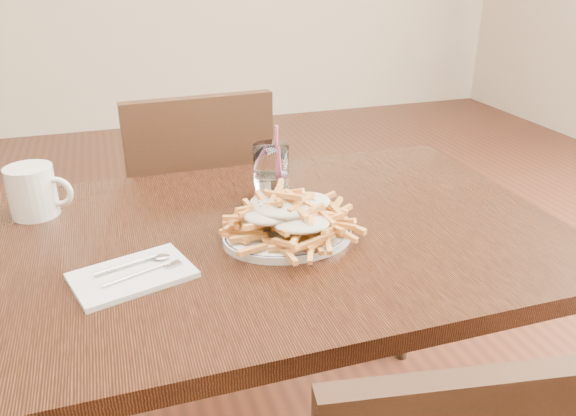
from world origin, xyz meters
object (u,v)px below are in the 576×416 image
object	(u,v)px
fries_plate	(288,235)
coffee_mug	(34,191)
table	(278,261)
loaded_fries	(288,212)
water_glass	(271,176)
chair_far	(198,213)

from	to	relation	value
fries_plate	coffee_mug	size ratio (longest dim) A/B	2.09
table	loaded_fries	xyz separation A→B (m)	(0.01, -0.05, 0.14)
water_glass	coffee_mug	bearing A→B (deg)	171.55
water_glass	coffee_mug	world-z (taller)	water_glass
loaded_fries	water_glass	size ratio (longest dim) A/B	1.66
loaded_fries	fries_plate	bearing A→B (deg)	0.00
fries_plate	coffee_mug	xyz separation A→B (m)	(-0.49, 0.28, 0.05)
table	coffee_mug	bearing A→B (deg)	154.35
loaded_fries	water_glass	bearing A→B (deg)	82.63
water_glass	fries_plate	bearing A→B (deg)	-97.37
table	loaded_fries	world-z (taller)	loaded_fries
fries_plate	water_glass	distance (m)	0.21
table	chair_far	size ratio (longest dim) A/B	1.30
loaded_fries	water_glass	distance (m)	0.21
table	loaded_fries	size ratio (longest dim) A/B	3.99
table	fries_plate	bearing A→B (deg)	-83.42
table	fries_plate	xyz separation A→B (m)	(0.01, -0.05, 0.09)
table	fries_plate	size ratio (longest dim) A/B	4.13
chair_far	loaded_fries	bearing A→B (deg)	-82.90
coffee_mug	loaded_fries	bearing A→B (deg)	-29.96
loaded_fries	table	bearing A→B (deg)	96.58
chair_far	water_glass	size ratio (longest dim) A/B	5.07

